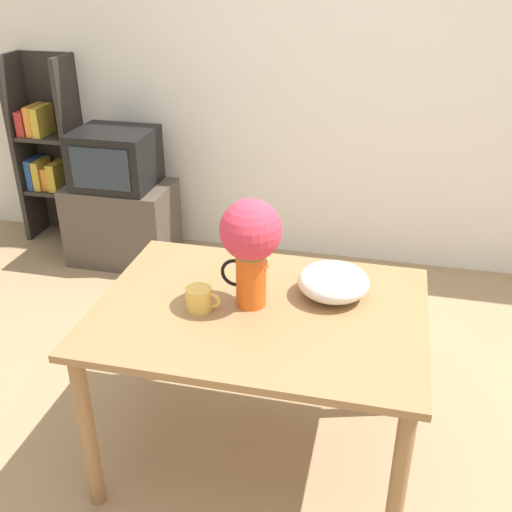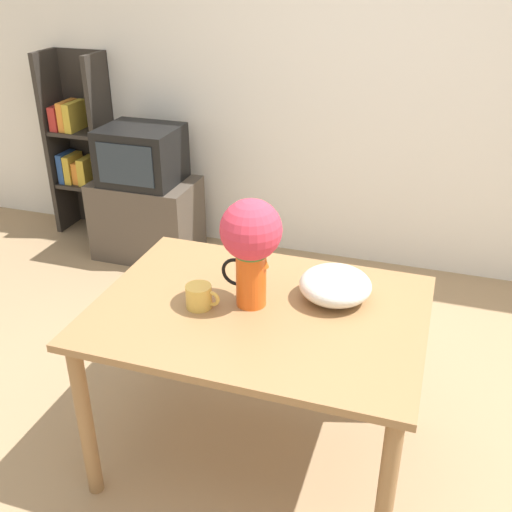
{
  "view_description": "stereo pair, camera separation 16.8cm",
  "coord_description": "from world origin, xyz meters",
  "px_view_note": "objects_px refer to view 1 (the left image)",
  "views": [
    {
      "loc": [
        0.3,
        -1.85,
        1.97
      ],
      "look_at": [
        -0.15,
        0.06,
        0.95
      ],
      "focal_mm": 42.0,
      "sensor_mm": 36.0,
      "label": 1
    },
    {
      "loc": [
        0.46,
        -1.8,
        1.97
      ],
      "look_at": [
        -0.15,
        0.06,
        0.95
      ],
      "focal_mm": 42.0,
      "sensor_mm": 36.0,
      "label": 2
    }
  ],
  "objects_px": {
    "coffee_mug": "(200,299)",
    "white_bowl": "(333,282)",
    "flower_vase": "(251,240)",
    "tv_set": "(115,158)"
  },
  "relations": [
    {
      "from": "coffee_mug",
      "to": "tv_set",
      "type": "distance_m",
      "value": 1.98
    },
    {
      "from": "flower_vase",
      "to": "white_bowl",
      "type": "height_order",
      "value": "flower_vase"
    },
    {
      "from": "coffee_mug",
      "to": "white_bowl",
      "type": "bearing_deg",
      "value": 24.37
    },
    {
      "from": "coffee_mug",
      "to": "white_bowl",
      "type": "distance_m",
      "value": 0.52
    },
    {
      "from": "coffee_mug",
      "to": "white_bowl",
      "type": "xyz_separation_m",
      "value": [
        0.48,
        0.22,
        0.02
      ]
    },
    {
      "from": "tv_set",
      "to": "coffee_mug",
      "type": "bearing_deg",
      "value": -55.69
    },
    {
      "from": "white_bowl",
      "to": "tv_set",
      "type": "xyz_separation_m",
      "value": [
        -1.59,
        1.42,
        -0.07
      ]
    },
    {
      "from": "flower_vase",
      "to": "coffee_mug",
      "type": "distance_m",
      "value": 0.3
    },
    {
      "from": "flower_vase",
      "to": "tv_set",
      "type": "relative_size",
      "value": 0.85
    },
    {
      "from": "coffee_mug",
      "to": "tv_set",
      "type": "bearing_deg",
      "value": 124.31
    }
  ]
}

